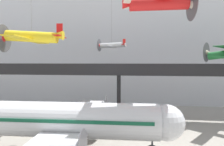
{
  "coord_description": "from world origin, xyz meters",
  "views": [
    {
      "loc": [
        3.44,
        -13.91,
        9.76
      ],
      "look_at": [
        0.31,
        9.94,
        8.39
      ],
      "focal_mm": 32.0,
      "sensor_mm": 36.0,
      "label": 1
    }
  ],
  "objects_px": {
    "airliner_silver_main": "(62,120)",
    "suspended_plane_silver_racer": "(112,45)",
    "suspended_plane_yellow_lowwing": "(32,37)",
    "suspended_plane_red_highwing": "(159,4)"
  },
  "relations": [
    {
      "from": "suspended_plane_red_highwing",
      "to": "suspended_plane_silver_racer",
      "type": "bearing_deg",
      "value": 109.92
    },
    {
      "from": "airliner_silver_main",
      "to": "suspended_plane_silver_racer",
      "type": "bearing_deg",
      "value": 78.3
    },
    {
      "from": "suspended_plane_silver_racer",
      "to": "suspended_plane_yellow_lowwing",
      "type": "bearing_deg",
      "value": 66.65
    },
    {
      "from": "airliner_silver_main",
      "to": "suspended_plane_yellow_lowwing",
      "type": "distance_m",
      "value": 11.65
    },
    {
      "from": "suspended_plane_red_highwing",
      "to": "suspended_plane_yellow_lowwing",
      "type": "xyz_separation_m",
      "value": [
        -15.62,
        1.3,
        -3.22
      ]
    },
    {
      "from": "airliner_silver_main",
      "to": "suspended_plane_yellow_lowwing",
      "type": "bearing_deg",
      "value": 139.57
    },
    {
      "from": "suspended_plane_yellow_lowwing",
      "to": "airliner_silver_main",
      "type": "bearing_deg",
      "value": 137.02
    },
    {
      "from": "airliner_silver_main",
      "to": "suspended_plane_silver_racer",
      "type": "height_order",
      "value": "suspended_plane_silver_racer"
    },
    {
      "from": "suspended_plane_yellow_lowwing",
      "to": "suspended_plane_silver_racer",
      "type": "distance_m",
      "value": 15.5
    },
    {
      "from": "suspended_plane_red_highwing",
      "to": "suspended_plane_silver_racer",
      "type": "height_order",
      "value": "suspended_plane_red_highwing"
    }
  ]
}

